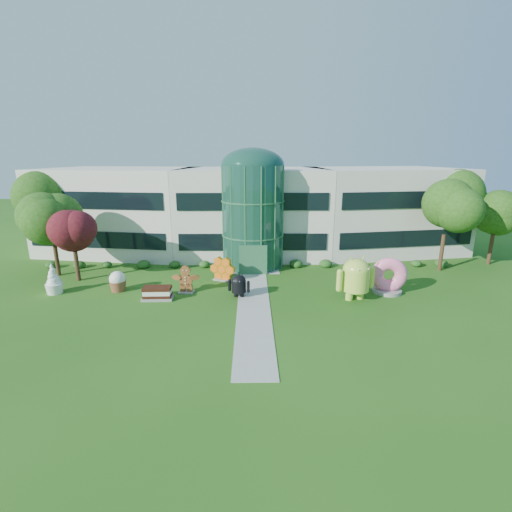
{
  "coord_description": "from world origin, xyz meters",
  "views": [
    {
      "loc": [
        -0.17,
        -23.86,
        10.85
      ],
      "look_at": [
        0.23,
        6.0,
        2.6
      ],
      "focal_mm": 26.0,
      "sensor_mm": 36.0,
      "label": 1
    }
  ],
  "objects_px": {
    "android_black": "(239,284)",
    "donut": "(388,275)",
    "android_green": "(356,276)",
    "gingerbread": "(186,279)"
  },
  "relations": [
    {
      "from": "android_black",
      "to": "gingerbread",
      "type": "relative_size",
      "value": 0.85
    },
    {
      "from": "android_green",
      "to": "gingerbread",
      "type": "relative_size",
      "value": 1.55
    },
    {
      "from": "android_green",
      "to": "android_black",
      "type": "distance_m",
      "value": 9.01
    },
    {
      "from": "android_black",
      "to": "donut",
      "type": "height_order",
      "value": "donut"
    },
    {
      "from": "android_black",
      "to": "donut",
      "type": "xyz_separation_m",
      "value": [
        11.97,
        0.82,
        0.44
      ]
    },
    {
      "from": "android_black",
      "to": "android_green",
      "type": "bearing_deg",
      "value": 11.64
    },
    {
      "from": "gingerbread",
      "to": "android_black",
      "type": "bearing_deg",
      "value": -10.09
    },
    {
      "from": "android_black",
      "to": "gingerbread",
      "type": "bearing_deg",
      "value": -178.34
    },
    {
      "from": "android_black",
      "to": "donut",
      "type": "bearing_deg",
      "value": 19.21
    },
    {
      "from": "android_green",
      "to": "donut",
      "type": "height_order",
      "value": "android_green"
    }
  ]
}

